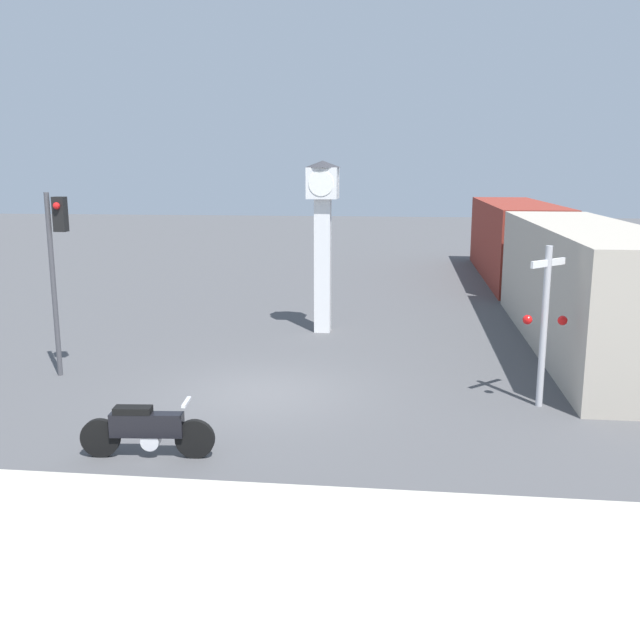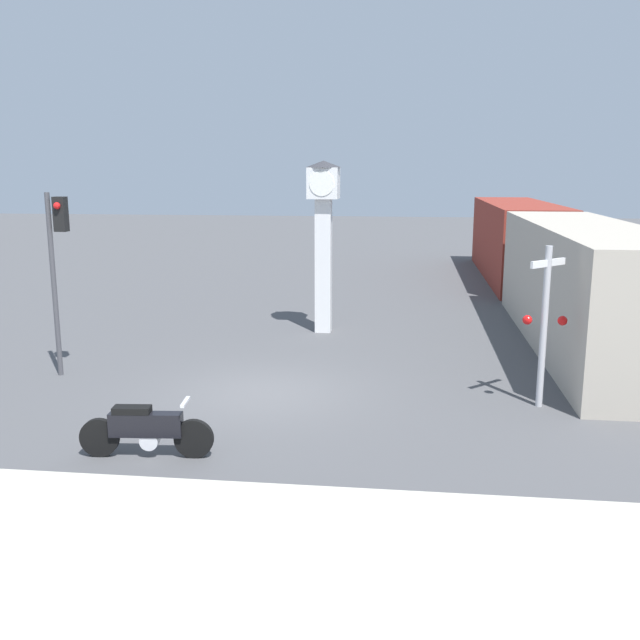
# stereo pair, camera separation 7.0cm
# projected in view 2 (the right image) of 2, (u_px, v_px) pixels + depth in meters

# --- Properties ---
(ground_plane) EXTENTS (120.00, 120.00, 0.00)m
(ground_plane) POSITION_uv_depth(u_px,v_px,m) (264.00, 393.00, 15.88)
(ground_plane) COLOR #4C4C4F
(sidewalk_strip) EXTENTS (36.00, 6.00, 0.10)m
(sidewalk_strip) POSITION_uv_depth(u_px,v_px,m) (133.00, 592.00, 8.34)
(sidewalk_strip) COLOR #BCB7A8
(sidewalk_strip) RESTS_ON ground_plane
(motorcycle) EXTENTS (2.33, 0.51, 1.03)m
(motorcycle) POSITION_uv_depth(u_px,v_px,m) (146.00, 430.00, 12.28)
(motorcycle) COLOR black
(motorcycle) RESTS_ON ground_plane
(clock_tower) EXTENTS (1.08, 1.08, 5.14)m
(clock_tower) POSITION_uv_depth(u_px,v_px,m) (323.00, 221.00, 21.23)
(clock_tower) COLOR white
(clock_tower) RESTS_ON ground_plane
(freight_train) EXTENTS (2.80, 25.51, 3.40)m
(freight_train) POSITION_uv_depth(u_px,v_px,m) (542.00, 258.00, 26.08)
(freight_train) COLOR #ADA393
(freight_train) RESTS_ON ground_plane
(traffic_light) EXTENTS (0.50, 0.35, 4.37)m
(traffic_light) POSITION_uv_depth(u_px,v_px,m) (57.00, 252.00, 16.65)
(traffic_light) COLOR #47474C
(traffic_light) RESTS_ON ground_plane
(railroad_crossing_signal) EXTENTS (0.90, 0.82, 3.39)m
(railroad_crossing_signal) POSITION_uv_depth(u_px,v_px,m) (544.00, 320.00, 14.63)
(railroad_crossing_signal) COLOR #B7B7BC
(railroad_crossing_signal) RESTS_ON ground_plane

